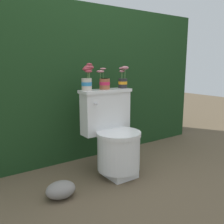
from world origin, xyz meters
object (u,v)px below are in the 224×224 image
at_px(potted_plant_left, 87,79).
at_px(potted_plant_middle, 123,80).
at_px(potted_plant_midleft, 104,82).
at_px(toilet, 114,138).
at_px(garden_stone, 61,190).

xyz_separation_m(potted_plant_left, potted_plant_middle, (0.40, -0.01, -0.02)).
bearing_deg(potted_plant_midleft, toilet, -88.41).
relative_size(toilet, garden_stone, 3.36).
bearing_deg(toilet, potted_plant_midleft, 91.59).
distance_m(potted_plant_left, potted_plant_middle, 0.41).
height_order(toilet, potted_plant_midleft, potted_plant_midleft).
relative_size(toilet, potted_plant_left, 3.24).
bearing_deg(potted_plant_left, toilet, -36.64).
bearing_deg(garden_stone, potted_plant_left, 34.11).
distance_m(potted_plant_midleft, garden_stone, 1.05).
xyz_separation_m(potted_plant_midleft, potted_plant_middle, (0.21, -0.02, 0.01)).
bearing_deg(garden_stone, potted_plant_middle, 18.57).
height_order(toilet, potted_plant_middle, potted_plant_middle).
bearing_deg(toilet, potted_plant_left, 143.36).
height_order(potted_plant_middle, garden_stone, potted_plant_middle).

